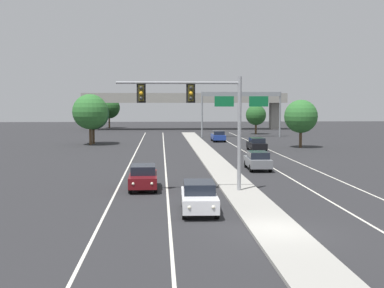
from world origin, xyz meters
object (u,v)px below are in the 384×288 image
overhead_signal_mast (200,109)px  car_receding_grey (258,160)px  car_receding_blue (218,136)px  car_oncoming_white (199,197)px  tree_far_left_c (90,112)px  highway_sign_gantry (241,100)px  car_receding_black (257,144)px  tree_far_right_a (301,116)px  tree_far_left_a (109,108)px  tree_far_left_b (93,114)px  tree_far_right_b (256,115)px  car_oncoming_darkred (143,177)px

overhead_signal_mast → car_receding_grey: bearing=61.9°
car_receding_grey → car_receding_blue: size_ratio=1.01×
car_oncoming_white → tree_far_left_c: (-11.42, 42.85, 3.66)m
car_oncoming_white → tree_far_left_c: size_ratio=0.66×
highway_sign_gantry → tree_far_left_c: 27.00m
highway_sign_gantry → car_receding_black: bearing=-94.7°
car_receding_grey → tree_far_left_c: size_ratio=0.66×
car_receding_blue → tree_far_right_a: bearing=-49.3°
tree_far_left_a → tree_far_left_b: size_ratio=1.09×
tree_far_left_c → tree_far_left_a: size_ratio=0.98×
car_receding_blue → tree_far_left_a: size_ratio=0.64×
car_receding_blue → highway_sign_gantry: bearing=62.4°
car_oncoming_white → tree_far_left_c: bearing=104.9°
car_receding_grey → highway_sign_gantry: bearing=82.9°
car_receding_black → highway_sign_gantry: highway_sign_gantry is taller
car_receding_grey → highway_sign_gantry: highway_sign_gantry is taller
car_receding_black → highway_sign_gantry: bearing=85.3°
car_receding_blue → tree_far_right_b: (8.74, 16.84, 2.64)m
overhead_signal_mast → tree_far_right_b: size_ratio=1.47×
tree_far_left_b → highway_sign_gantry: bearing=28.6°
car_receding_black → car_oncoming_darkred: bearing=-115.9°
tree_far_left_a → tree_far_left_c: bearing=-87.4°
highway_sign_gantry → tree_far_right_a: 20.70m
tree_far_right_a → tree_far_right_b: bearing=91.1°
tree_far_left_c → tree_far_right_a: tree_far_left_c is taller
car_receding_blue → tree_far_right_a: size_ratio=0.74×
car_receding_grey → car_oncoming_white: bearing=-110.8°
highway_sign_gantry → tree_far_left_a: highway_sign_gantry is taller
tree_far_right_b → car_receding_black: bearing=-100.5°
tree_far_left_b → tree_far_right_b: (26.50, 19.87, -0.71)m
highway_sign_gantry → tree_far_left_c: size_ratio=1.94×
tree_far_left_c → highway_sign_gantry: bearing=32.5°
car_oncoming_white → tree_far_right_a: tree_far_right_a is taller
car_oncoming_white → tree_far_left_a: size_ratio=0.65×
car_receding_grey → car_receding_black: size_ratio=1.00×
car_oncoming_darkred → tree_far_right_a: (18.87, 29.89, 3.15)m
car_receding_blue → tree_far_left_c: (-17.86, -5.14, 3.66)m
car_receding_black → tree_far_right_a: tree_far_right_a is taller
car_oncoming_darkred → tree_far_right_b: 60.41m
car_receding_blue → highway_sign_gantry: 11.80m
car_oncoming_white → highway_sign_gantry: highway_sign_gantry is taller
car_receding_grey → car_receding_black: (3.06, 16.62, 0.00)m
car_oncoming_darkred → overhead_signal_mast: bearing=-24.4°
tree_far_right_a → car_receding_black: bearing=-147.0°
tree_far_left_b → car_receding_grey: bearing=-58.4°
car_oncoming_darkred → car_receding_black: 28.59m
car_oncoming_white → car_receding_blue: bearing=82.4°
tree_far_left_b → car_receding_black: bearing=-30.0°
tree_far_left_a → tree_far_left_b: tree_far_left_a is taller
tree_far_left_a → car_oncoming_darkred: bearing=-82.8°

